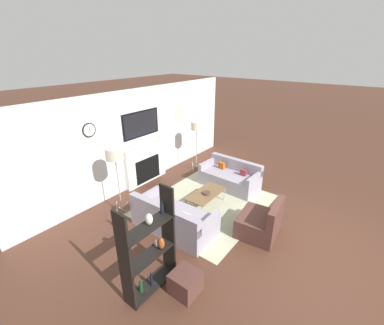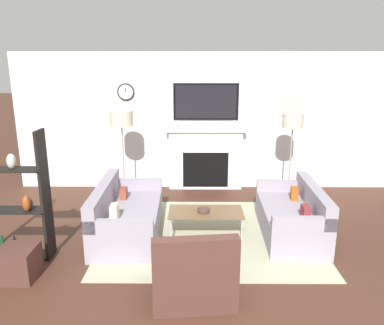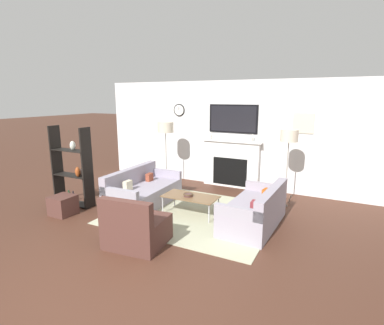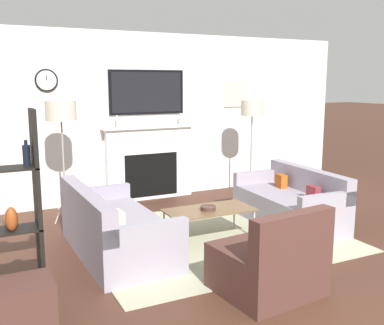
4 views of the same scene
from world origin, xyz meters
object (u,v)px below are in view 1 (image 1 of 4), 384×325
at_px(floor_lamp_right, 197,127).
at_px(coffee_table, 206,194).
at_px(decorative_bowl, 207,193).
at_px(floor_lamp_left, 115,154).
at_px(shelf_unit, 150,247).
at_px(couch_left, 173,219).
at_px(couch_right, 230,177).
at_px(ottoman, 185,283).
at_px(armchair, 260,223).

bearing_deg(floor_lamp_right, coffee_table, -137.11).
height_order(decorative_bowl, floor_lamp_right, floor_lamp_right).
bearing_deg(floor_lamp_right, floor_lamp_left, 180.00).
relative_size(coffee_table, shelf_unit, 0.64).
bearing_deg(floor_lamp_left, couch_left, -79.17).
xyz_separation_m(couch_right, shelf_unit, (-3.78, -0.68, 0.53)).
bearing_deg(couch_right, couch_left, -179.99).
distance_m(shelf_unit, ottoman, 0.83).
relative_size(coffee_table, floor_lamp_left, 0.65).
height_order(couch_left, ottoman, couch_left).
bearing_deg(decorative_bowl, coffee_table, 45.58).
height_order(floor_lamp_left, shelf_unit, shelf_unit).
bearing_deg(coffee_table, ottoman, -153.11).
bearing_deg(floor_lamp_left, coffee_table, -44.94).
distance_m(coffee_table, ottoman, 2.54).
xyz_separation_m(couch_left, couch_right, (2.48, 0.00, 0.00)).
height_order(couch_left, shelf_unit, shelf_unit).
height_order(couch_right, decorative_bowl, couch_right).
xyz_separation_m(couch_right, ottoman, (-3.55, -1.19, -0.08)).
bearing_deg(ottoman, armchair, -9.90).
bearing_deg(floor_lamp_right, armchair, -120.57).
height_order(armchair, floor_lamp_left, floor_lamp_left).
xyz_separation_m(coffee_table, floor_lamp_right, (1.57, 1.45, 1.12)).
relative_size(coffee_table, floor_lamp_right, 0.66).
relative_size(armchair, coffee_table, 0.87).
bearing_deg(floor_lamp_right, ottoman, -145.79).
height_order(armchair, coffee_table, armchair).
bearing_deg(couch_left, decorative_bowl, -4.08).
distance_m(couch_right, floor_lamp_left, 3.33).
height_order(couch_right, shelf_unit, shelf_unit).
distance_m(couch_left, couch_right, 2.48).
distance_m(coffee_table, shelf_unit, 2.61).
distance_m(couch_left, coffee_table, 1.19).
relative_size(floor_lamp_right, ottoman, 3.82).
height_order(couch_left, floor_lamp_left, floor_lamp_left).
height_order(floor_lamp_right, shelf_unit, shelf_unit).
relative_size(couch_left, shelf_unit, 1.07).
relative_size(coffee_table, decorative_bowl, 5.63).
relative_size(floor_lamp_left, ottoman, 3.92).
relative_size(couch_right, decorative_bowl, 8.59).
bearing_deg(ottoman, floor_lamp_right, 34.21).
bearing_deg(shelf_unit, floor_lamp_right, 27.19).
relative_size(couch_left, floor_lamp_right, 1.11).
height_order(couch_right, ottoman, couch_right).
bearing_deg(floor_lamp_left, floor_lamp_right, 0.00).
bearing_deg(decorative_bowl, floor_lamp_right, 42.95).
distance_m(couch_right, armchair, 2.14).
distance_m(couch_left, shelf_unit, 1.56).
height_order(armchair, shelf_unit, shelf_unit).
xyz_separation_m(decorative_bowl, floor_lamp_left, (-1.42, 1.49, 1.10)).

